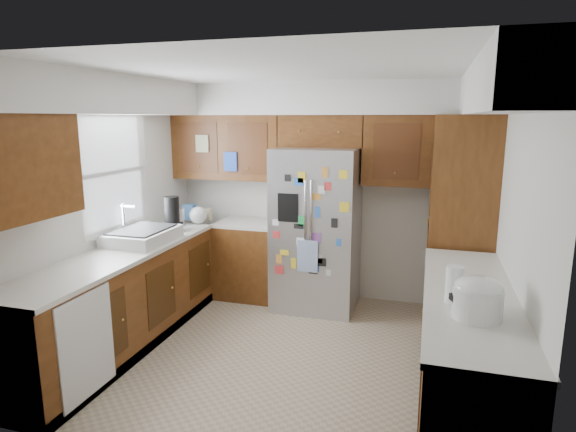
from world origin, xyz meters
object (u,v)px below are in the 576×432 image
at_px(fridge, 316,229).
at_px(rice_cooker, 478,297).
at_px(pantry, 460,223).
at_px(paper_towel, 454,284).

bearing_deg(fridge, rice_cooker, -54.89).
distance_m(pantry, paper_towel, 1.86).
distance_m(fridge, rice_cooker, 2.61).
xyz_separation_m(rice_cooker, paper_towel, (-0.13, 0.23, -0.01)).
xyz_separation_m(pantry, paper_towel, (-0.13, -1.85, -0.03)).
bearing_deg(rice_cooker, pantry, 89.99).
height_order(pantry, rice_cooker, pantry).
xyz_separation_m(pantry, rice_cooker, (-0.00, -2.08, -0.02)).
bearing_deg(rice_cooker, paper_towel, 119.32).
distance_m(pantry, fridge, 1.51).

